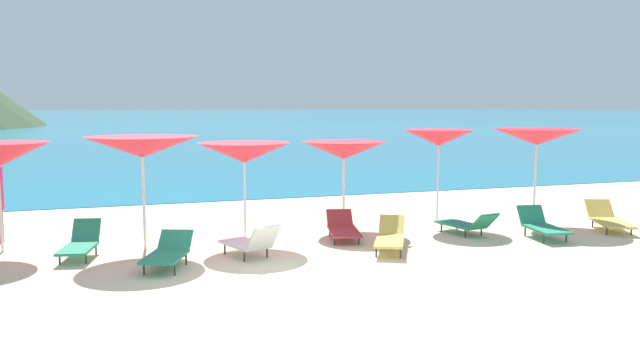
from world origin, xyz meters
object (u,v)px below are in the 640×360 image
(umbrella_4, at_px, (344,150))
(lounge_chair_9, at_px, (343,228))
(umbrella_3, at_px, (244,153))
(lounge_chair_3, at_px, (80,243))
(lounge_chair_2, at_px, (608,219))
(umbrella_2, at_px, (142,147))
(lounge_chair_8, at_px, (542,225))
(lounge_chair_1, at_px, (390,236))
(lounge_chair_0, at_px, (467,224))
(umbrella_5, at_px, (439,138))
(lounge_chair_6, at_px, (168,252))
(lounge_chair_5, at_px, (251,242))
(umbrella_6, at_px, (537,137))

(umbrella_4, relative_size, lounge_chair_9, 1.20)
(umbrella_3, distance_m, lounge_chair_3, 3.73)
(lounge_chair_3, height_order, lounge_chair_9, lounge_chair_3)
(lounge_chair_2, relative_size, lounge_chair_3, 1.23)
(lounge_chair_2, xyz_separation_m, lounge_chair_9, (-6.31, 1.04, -0.02))
(umbrella_2, bearing_deg, lounge_chair_8, -10.94)
(lounge_chair_1, bearing_deg, lounge_chair_0, 47.53)
(umbrella_4, bearing_deg, lounge_chair_2, -21.89)
(lounge_chair_2, distance_m, lounge_chair_8, 2.10)
(lounge_chair_1, relative_size, lounge_chair_2, 0.99)
(umbrella_3, bearing_deg, umbrella_2, -177.52)
(umbrella_5, bearing_deg, lounge_chair_6, -160.89)
(umbrella_3, height_order, lounge_chair_6, umbrella_3)
(lounge_chair_2, distance_m, lounge_chair_5, 8.63)
(lounge_chair_0, bearing_deg, lounge_chair_8, 140.19)
(lounge_chair_6, bearing_deg, umbrella_3, 66.36)
(umbrella_3, xyz_separation_m, lounge_chair_9, (2.10, -0.40, -1.68))
(lounge_chair_6, bearing_deg, lounge_chair_9, 41.05)
(umbrella_5, bearing_deg, lounge_chair_3, -172.98)
(umbrella_6, xyz_separation_m, lounge_chair_1, (-4.81, -1.78, -1.85))
(lounge_chair_3, bearing_deg, umbrella_3, 19.64)
(lounge_chair_1, relative_size, lounge_chair_5, 1.16)
(umbrella_5, bearing_deg, lounge_chair_1, -135.27)
(umbrella_5, distance_m, lounge_chair_2, 4.40)
(lounge_chair_1, distance_m, lounge_chair_6, 4.41)
(lounge_chair_1, height_order, lounge_chair_2, lounge_chair_2)
(umbrella_6, height_order, lounge_chair_6, umbrella_6)
(lounge_chair_5, height_order, lounge_chair_9, lounge_chair_5)
(lounge_chair_1, bearing_deg, lounge_chair_5, -157.09)
(umbrella_4, xyz_separation_m, lounge_chair_9, (-0.50, -1.29, -1.61))
(umbrella_4, distance_m, lounge_chair_8, 4.81)
(lounge_chair_2, bearing_deg, lounge_chair_3, -162.66)
(umbrella_4, xyz_separation_m, lounge_chair_1, (0.02, -2.64, -1.57))
(lounge_chair_3, height_order, lounge_chair_5, lounge_chair_5)
(umbrella_5, relative_size, lounge_chair_6, 1.53)
(lounge_chair_5, xyz_separation_m, lounge_chair_9, (2.31, 1.11, -0.07))
(lounge_chair_0, distance_m, lounge_chair_9, 2.86)
(umbrella_3, bearing_deg, umbrella_6, 0.18)
(umbrella_4, xyz_separation_m, umbrella_5, (2.39, -0.29, 0.27))
(umbrella_4, bearing_deg, umbrella_5, -6.84)
(umbrella_2, relative_size, umbrella_5, 0.99)
(lounge_chair_3, relative_size, lounge_chair_5, 0.96)
(umbrella_2, relative_size, lounge_chair_8, 1.56)
(umbrella_4, height_order, lounge_chair_1, umbrella_4)
(lounge_chair_2, distance_m, lounge_chair_6, 10.21)
(lounge_chair_6, bearing_deg, lounge_chair_2, 23.66)
(lounge_chair_1, bearing_deg, lounge_chair_9, 138.79)
(umbrella_5, xyz_separation_m, lounge_chair_3, (-8.32, -1.02, -1.84))
(umbrella_6, height_order, lounge_chair_3, umbrella_6)
(lounge_chair_3, xyz_separation_m, lounge_chair_9, (5.42, 0.02, -0.04))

